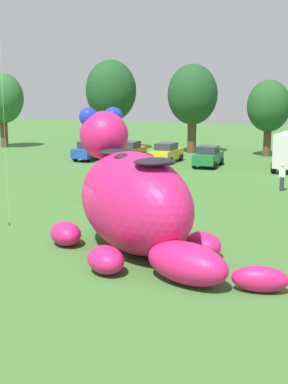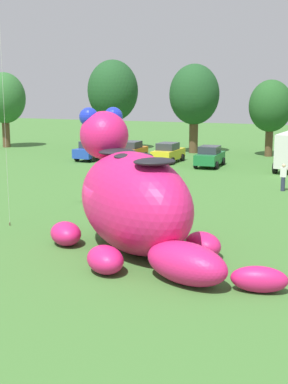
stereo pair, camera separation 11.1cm
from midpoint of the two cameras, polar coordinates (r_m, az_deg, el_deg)
ground_plane at (r=20.97m, az=-3.26°, el=-6.08°), size 160.00×160.00×0.00m
giant_inflatable_creature at (r=20.10m, az=-0.92°, el=-0.93°), size 10.16×7.66×5.46m
car_blue at (r=47.20m, az=-5.59°, el=4.53°), size 2.06×4.16×1.72m
car_orange at (r=46.69m, az=-1.32°, el=4.51°), size 2.11×4.18×1.72m
car_yellow at (r=45.41m, az=2.73°, el=4.31°), size 1.94×4.10×1.72m
car_green at (r=43.11m, az=7.26°, el=3.88°), size 2.11×4.19×1.72m
tree_far_left at (r=59.47m, az=-14.93°, el=9.83°), size 4.55×4.55×8.08m
tree_left at (r=55.00m, az=-3.36°, el=10.90°), size 5.22×5.22×9.26m
tree_mid_left at (r=52.40m, az=5.57°, el=10.48°), size 4.91×4.91×8.72m
tree_centre_left at (r=50.80m, az=13.70°, el=9.05°), size 4.03×4.03×7.15m
spectator_near_inflatable at (r=32.63m, az=-0.85°, el=1.66°), size 0.38×0.26×1.71m
spectator_mid_field at (r=33.55m, az=15.04°, el=1.54°), size 0.38×0.26×1.71m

